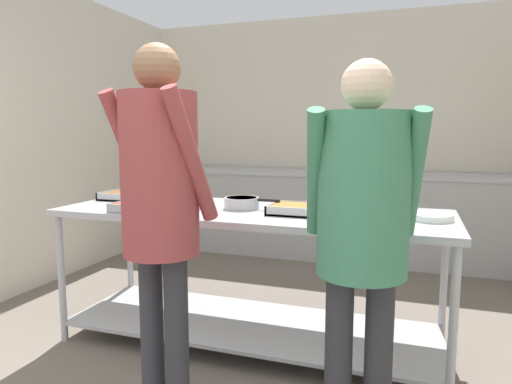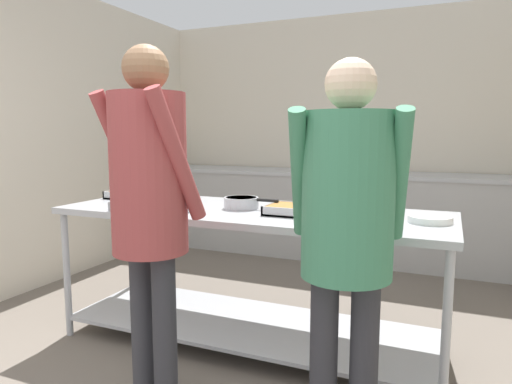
% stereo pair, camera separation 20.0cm
% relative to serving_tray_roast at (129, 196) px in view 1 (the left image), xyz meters
% --- Properties ---
extents(wall_rear, '(4.36, 0.06, 2.65)m').
position_rel_serving_tray_roast_xyz_m(wall_rear, '(0.97, 2.49, 0.43)').
color(wall_rear, beige).
rests_on(wall_rear, ground_plane).
extents(wall_left, '(0.06, 4.38, 2.65)m').
position_rel_serving_tray_roast_xyz_m(wall_left, '(-1.18, 0.37, 0.43)').
color(wall_left, beige).
rests_on(wall_left, ground_plane).
extents(back_counter, '(4.20, 0.65, 0.94)m').
position_rel_serving_tray_roast_xyz_m(back_counter, '(0.98, 2.12, -0.43)').
color(back_counter, '#A8A8A8').
rests_on(back_counter, ground_plane).
extents(serving_counter, '(2.42, 0.85, 0.87)m').
position_rel_serving_tray_roast_xyz_m(serving_counter, '(0.99, -0.14, -0.31)').
color(serving_counter, '#ADAFB5').
rests_on(serving_counter, ground_plane).
extents(serving_tray_roast, '(0.36, 0.27, 0.05)m').
position_rel_serving_tray_roast_xyz_m(serving_tray_roast, '(0.00, 0.00, 0.00)').
color(serving_tray_roast, '#ADAFB5').
rests_on(serving_tray_roast, serving_counter).
extents(serving_tray_vegetables, '(0.49, 0.28, 0.05)m').
position_rel_serving_tray_roast_xyz_m(serving_tray_vegetables, '(0.46, -0.39, 0.00)').
color(serving_tray_vegetables, '#ADAFB5').
rests_on(serving_tray_vegetables, serving_counter).
extents(sauce_pan, '(0.36, 0.22, 0.07)m').
position_rel_serving_tray_roast_xyz_m(sauce_pan, '(0.92, -0.11, 0.01)').
color(sauce_pan, '#ADAFB5').
rests_on(sauce_pan, serving_counter).
extents(serving_tray_greens, '(0.50, 0.27, 0.05)m').
position_rel_serving_tray_roast_xyz_m(serving_tray_greens, '(1.39, -0.18, 0.00)').
color(serving_tray_greens, '#ADAFB5').
rests_on(serving_tray_greens, serving_counter).
extents(broccoli_bowl, '(0.22, 0.22, 0.11)m').
position_rel_serving_tray_roast_xyz_m(broccoli_bowl, '(1.78, -0.39, 0.02)').
color(broccoli_bowl, '#3D668C').
rests_on(broccoli_bowl, serving_counter).
extents(plate_stack, '(0.24, 0.24, 0.04)m').
position_rel_serving_tray_roast_xyz_m(plate_stack, '(2.04, -0.13, -0.01)').
color(plate_stack, white).
rests_on(plate_stack, serving_counter).
extents(guest_serving_left, '(0.52, 0.40, 1.65)m').
position_rel_serving_tray_roast_xyz_m(guest_serving_left, '(1.75, -0.84, 0.11)').
color(guest_serving_left, '#2D2D33').
rests_on(guest_serving_left, ground_plane).
extents(guest_serving_right, '(0.50, 0.42, 1.74)m').
position_rel_serving_tray_roast_xyz_m(guest_serving_right, '(0.86, -0.98, 0.18)').
color(guest_serving_right, '#2D2D33').
rests_on(guest_serving_right, ground_plane).
extents(water_bottle, '(0.08, 0.08, 0.27)m').
position_rel_serving_tray_roast_xyz_m(water_bottle, '(-0.98, 2.10, 0.16)').
color(water_bottle, brown).
rests_on(water_bottle, back_counter).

